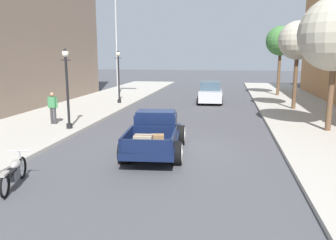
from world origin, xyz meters
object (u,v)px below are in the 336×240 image
object	(u,v)px
flagpole	(119,28)
street_tree_third	(281,41)
motorcycle_parked	(14,172)
street_tree_nearest	(336,34)
car_background_silver	(210,93)
street_lamp_far	(119,73)
street_tree_second	(298,41)
street_lamp_near	(67,83)
hotrod_truck_navy	(156,132)
pedestrian_sidewalk_left	(53,106)

from	to	relation	value
flagpole	street_tree_third	size ratio (longest dim) A/B	1.53
motorcycle_parked	street_tree_nearest	size ratio (longest dim) A/B	0.34
car_background_silver	motorcycle_parked	bearing A→B (deg)	-103.83
street_tree_nearest	street_tree_third	bearing A→B (deg)	91.28
street_lamp_far	street_tree_second	world-z (taller)	street_tree_second
street_lamp_far	street_tree_third	distance (m)	14.48
car_background_silver	street_lamp_near	size ratio (longest dim) A/B	1.14
hotrod_truck_navy	motorcycle_parked	world-z (taller)	hotrod_truck_navy
street_tree_third	flagpole	bearing A→B (deg)	-162.38
pedestrian_sidewalk_left	flagpole	xyz separation A→B (m)	(0.08, 11.14, 4.68)
car_background_silver	flagpole	size ratio (longest dim) A/B	0.48
flagpole	street_tree_nearest	bearing A→B (deg)	-37.50
flagpole	street_tree_second	bearing A→B (deg)	-15.75
car_background_silver	street_tree_second	distance (m)	7.52
street_lamp_near	car_background_silver	bearing A→B (deg)	61.39
flagpole	hotrod_truck_navy	bearing A→B (deg)	-67.50
hotrod_truck_navy	street_tree_third	bearing A→B (deg)	69.39
street_lamp_far	street_tree_third	bearing A→B (deg)	30.02
street_lamp_near	street_lamp_far	distance (m)	9.09
flagpole	street_tree_second	world-z (taller)	flagpole
motorcycle_parked	street_tree_second	world-z (taller)	street_tree_second
street_lamp_far	street_tree_second	bearing A→B (deg)	-3.53
flagpole	street_tree_nearest	distance (m)	17.09
street_lamp_near	street_lamp_far	bearing A→B (deg)	92.36
motorcycle_parked	pedestrian_sidewalk_left	bearing A→B (deg)	110.83
motorcycle_parked	street_lamp_near	bearing A→B (deg)	103.69
street_tree_nearest	street_tree_third	distance (m)	14.57
hotrod_truck_navy	street_lamp_far	bearing A→B (deg)	114.08
pedestrian_sidewalk_left	street_tree_second	size ratio (longest dim) A/B	0.29
hotrod_truck_navy	street_tree_second	bearing A→B (deg)	57.32
street_tree_third	hotrod_truck_navy	bearing A→B (deg)	-110.61
car_background_silver	street_tree_second	world-z (taller)	street_tree_second
street_lamp_near	street_lamp_far	xyz separation A→B (m)	(-0.37, 9.08, 0.00)
street_tree_nearest	street_tree_second	distance (m)	6.68
car_background_silver	street_tree_second	size ratio (longest dim) A/B	0.77
car_background_silver	street_lamp_far	bearing A→B (deg)	-160.26
pedestrian_sidewalk_left	street_tree_nearest	xyz separation A→B (m)	(13.61, 0.76, 3.51)
flagpole	street_lamp_near	bearing A→B (deg)	-84.24
hotrod_truck_navy	street_tree_third	distance (m)	20.59
street_tree_nearest	hotrod_truck_navy	bearing A→B (deg)	-149.79
car_background_silver	pedestrian_sidewalk_left	bearing A→B (deg)	-125.52
street_lamp_near	street_tree_nearest	world-z (taller)	street_tree_nearest
motorcycle_parked	pedestrian_sidewalk_left	xyz separation A→B (m)	(-3.00, 7.88, 0.64)
street_lamp_near	street_tree_nearest	xyz separation A→B (m)	(12.31, 1.65, 2.21)
street_tree_second	street_tree_third	xyz separation A→B (m)	(0.06, 7.90, 0.27)
flagpole	pedestrian_sidewalk_left	bearing A→B (deg)	-90.43
motorcycle_parked	car_background_silver	bearing A→B (deg)	76.17
motorcycle_parked	street_lamp_far	world-z (taller)	street_lamp_far
street_lamp_far	flagpole	size ratio (longest dim) A/B	0.42
street_tree_third	street_lamp_near	bearing A→B (deg)	-126.47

